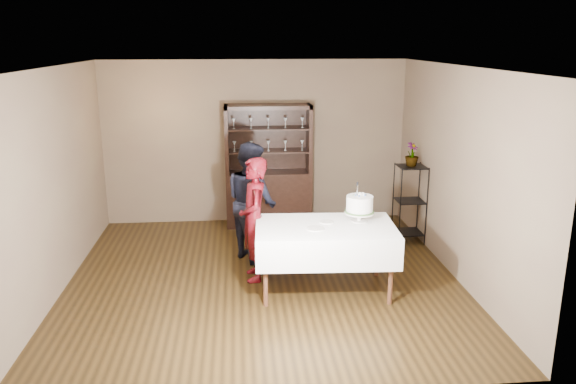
# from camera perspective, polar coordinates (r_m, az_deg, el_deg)

# --- Properties ---
(floor) EXTENTS (5.00, 5.00, 0.00)m
(floor) POSITION_cam_1_polar(r_m,az_deg,el_deg) (7.40, -2.49, -8.78)
(floor) COLOR black
(floor) RESTS_ON ground
(ceiling) EXTENTS (5.00, 5.00, 0.00)m
(ceiling) POSITION_cam_1_polar(r_m,az_deg,el_deg) (6.77, -2.76, 12.59)
(ceiling) COLOR white
(ceiling) RESTS_ON back_wall
(back_wall) EXTENTS (5.00, 0.02, 2.70)m
(back_wall) POSITION_cam_1_polar(r_m,az_deg,el_deg) (9.41, -3.33, 5.07)
(back_wall) COLOR brown
(back_wall) RESTS_ON floor
(wall_left) EXTENTS (0.02, 5.00, 2.70)m
(wall_left) POSITION_cam_1_polar(r_m,az_deg,el_deg) (7.30, -22.63, 0.88)
(wall_left) COLOR brown
(wall_left) RESTS_ON floor
(wall_right) EXTENTS (0.02, 5.00, 2.70)m
(wall_right) POSITION_cam_1_polar(r_m,az_deg,el_deg) (7.50, 16.85, 1.78)
(wall_right) COLOR brown
(wall_right) RESTS_ON floor
(china_hutch) EXTENTS (1.40, 0.48, 2.00)m
(china_hutch) POSITION_cam_1_polar(r_m,az_deg,el_deg) (9.32, -1.99, 0.67)
(china_hutch) COLOR black
(china_hutch) RESTS_ON floor
(plant_etagere) EXTENTS (0.42, 0.42, 1.20)m
(plant_etagere) POSITION_cam_1_polar(r_m,az_deg,el_deg) (8.69, 12.26, -0.86)
(plant_etagere) COLOR black
(plant_etagere) RESTS_ON floor
(cake_table) EXTENTS (1.73, 1.12, 0.84)m
(cake_table) POSITION_cam_1_polar(r_m,az_deg,el_deg) (6.85, 3.80, -5.01)
(cake_table) COLOR white
(cake_table) RESTS_ON floor
(woman) EXTENTS (0.42, 0.61, 1.60)m
(woman) POSITION_cam_1_polar(r_m,az_deg,el_deg) (7.15, -3.46, -2.80)
(woman) COLOR #3C0605
(woman) RESTS_ON floor
(man) EXTENTS (0.95, 1.01, 1.67)m
(man) POSITION_cam_1_polar(r_m,az_deg,el_deg) (7.85, -3.73, -0.90)
(man) COLOR black
(man) RESTS_ON floor
(cake) EXTENTS (0.37, 0.37, 0.51)m
(cake) POSITION_cam_1_polar(r_m,az_deg,el_deg) (6.94, 7.28, -1.36)
(cake) COLOR silver
(cake) RESTS_ON cake_table
(plate_near) EXTENTS (0.26, 0.26, 0.01)m
(plate_near) POSITION_cam_1_polar(r_m,az_deg,el_deg) (6.66, 2.80, -3.73)
(plate_near) COLOR silver
(plate_near) RESTS_ON cake_table
(plate_far) EXTENTS (0.22, 0.22, 0.01)m
(plate_far) POSITION_cam_1_polar(r_m,az_deg,el_deg) (6.90, 3.95, -3.05)
(plate_far) COLOR silver
(plate_far) RESTS_ON cake_table
(potted_plant) EXTENTS (0.28, 0.28, 0.35)m
(potted_plant) POSITION_cam_1_polar(r_m,az_deg,el_deg) (8.53, 12.48, 3.76)
(potted_plant) COLOR #3D632F
(potted_plant) RESTS_ON plant_etagere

